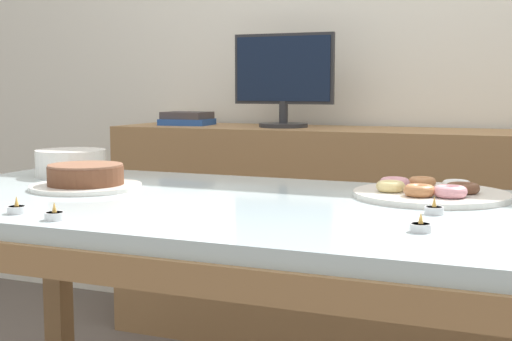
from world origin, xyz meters
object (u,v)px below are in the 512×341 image
at_px(computer_monitor, 283,80).
at_px(tealight_near_front, 434,210).
at_px(cake_chocolate_round, 86,178).
at_px(tealight_left_edge, 17,209).
at_px(book_stack, 187,119).
at_px(pastry_platter, 430,192).
at_px(plate_stack, 71,163).
at_px(tealight_right_edge, 55,215).
at_px(tealight_centre, 421,227).

relative_size(computer_monitor, tealight_near_front, 10.60).
relative_size(cake_chocolate_round, tealight_left_edge, 7.33).
xyz_separation_m(book_stack, tealight_near_front, (1.24, -1.21, -0.12)).
bearing_deg(computer_monitor, pastry_platter, -52.47).
bearing_deg(plate_stack, book_stack, 97.13).
bearing_deg(tealight_left_edge, cake_chocolate_round, 103.73).
height_order(computer_monitor, cake_chocolate_round, computer_monitor).
bearing_deg(book_stack, pastry_platter, -39.30).
distance_m(computer_monitor, tealight_right_edge, 1.60).
relative_size(cake_chocolate_round, pastry_platter, 0.77).
distance_m(cake_chocolate_round, plate_stack, 0.29).
xyz_separation_m(tealight_left_edge, tealight_centre, (0.83, 0.14, 0.00)).
bearing_deg(pastry_platter, plate_stack, 179.56).
xyz_separation_m(pastry_platter, tealight_near_front, (0.05, -0.23, -0.00)).
bearing_deg(tealight_centre, tealight_left_edge, -170.72).
distance_m(plate_stack, tealight_right_edge, 0.74).
bearing_deg(tealight_right_edge, plate_stack, 124.68).
height_order(computer_monitor, tealight_left_edge, computer_monitor).
xyz_separation_m(book_stack, plate_stack, (0.12, -0.97, -0.09)).
height_order(cake_chocolate_round, tealight_left_edge, cake_chocolate_round).
distance_m(book_stack, tealight_near_front, 1.73).
relative_size(book_stack, plate_stack, 1.06).
height_order(computer_monitor, tealight_near_front, computer_monitor).
bearing_deg(tealight_right_edge, tealight_left_edge, 166.36).
bearing_deg(tealight_left_edge, tealight_near_front, 22.16).
bearing_deg(tealight_centre, tealight_near_front, 91.76).
relative_size(cake_chocolate_round, plate_stack, 1.40).
height_order(computer_monitor, tealight_right_edge, computer_monitor).
bearing_deg(pastry_platter, tealight_left_edge, -143.85).
distance_m(computer_monitor, cake_chocolate_round, 1.21).
xyz_separation_m(plate_stack, tealight_centre, (1.12, -0.44, -0.03)).
xyz_separation_m(plate_stack, tealight_near_front, (1.12, -0.24, -0.03)).
xyz_separation_m(book_stack, pastry_platter, (1.19, -0.98, -0.12)).
height_order(tealight_centre, tealight_right_edge, same).
bearing_deg(tealight_near_front, computer_monitor, 123.36).
relative_size(computer_monitor, cake_chocolate_round, 1.45).
distance_m(pastry_platter, tealight_centre, 0.43).
bearing_deg(tealight_centre, tealight_right_edge, -166.83).
bearing_deg(tealight_left_edge, plate_stack, 117.23).
xyz_separation_m(book_stack, tealight_right_edge, (0.54, -1.57, -0.12)).
distance_m(book_stack, pastry_platter, 1.55).
bearing_deg(plate_stack, tealight_right_edge, -55.32).
distance_m(tealight_near_front, tealight_right_edge, 0.79).
distance_m(computer_monitor, tealight_left_edge, 1.57).
height_order(book_stack, tealight_near_front, book_stack).
xyz_separation_m(computer_monitor, pastry_platter, (0.75, -0.97, -0.28)).
xyz_separation_m(pastry_platter, tealight_left_edge, (-0.78, -0.57, -0.00)).
xyz_separation_m(tealight_centre, tealight_right_edge, (-0.71, -0.16, 0.00)).
distance_m(computer_monitor, book_stack, 0.47).
bearing_deg(book_stack, tealight_centre, -48.51).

